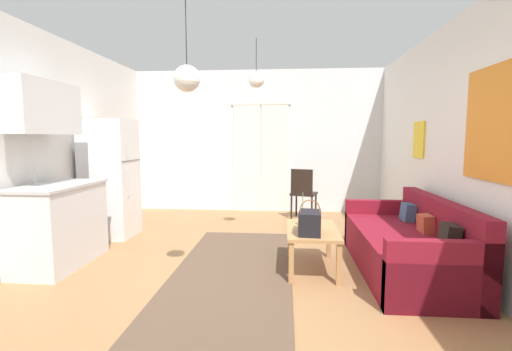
% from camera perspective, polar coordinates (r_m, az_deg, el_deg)
% --- Properties ---
extents(ground_plane, '(5.32, 7.75, 0.10)m').
position_cam_1_polar(ground_plane, '(3.66, -4.51, -17.77)').
color(ground_plane, '#996D44').
extents(wall_back, '(4.92, 0.13, 2.72)m').
position_cam_1_polar(wall_back, '(6.95, 0.22, 5.40)').
color(wall_back, silver).
rests_on(wall_back, ground_plane).
extents(wall_right, '(0.12, 7.35, 2.72)m').
position_cam_1_polar(wall_right, '(3.80, 34.15, 3.99)').
color(wall_right, white).
rests_on(wall_right, ground_plane).
extents(area_rug, '(1.25, 3.27, 0.01)m').
position_cam_1_polar(area_rug, '(3.85, -3.90, -15.67)').
color(area_rug, brown).
rests_on(area_rug, ground_plane).
extents(couch, '(0.89, 1.96, 0.79)m').
position_cam_1_polar(couch, '(4.19, 23.51, -10.55)').
color(couch, maroon).
rests_on(couch, ground_plane).
extents(coffee_table, '(0.54, 0.89, 0.45)m').
position_cam_1_polar(coffee_table, '(3.94, 9.00, -9.28)').
color(coffee_table, '#B27F4C').
rests_on(coffee_table, ground_plane).
extents(bamboo_vase, '(0.07, 0.07, 0.38)m').
position_cam_1_polar(bamboo_vase, '(4.02, 7.47, -6.83)').
color(bamboo_vase, '#47704C').
rests_on(bamboo_vase, coffee_table).
extents(handbag, '(0.25, 0.35, 0.36)m').
position_cam_1_polar(handbag, '(3.69, 8.63, -7.44)').
color(handbag, black).
rests_on(handbag, coffee_table).
extents(refrigerator, '(0.67, 0.63, 1.69)m').
position_cam_1_polar(refrigerator, '(5.56, -22.32, -0.42)').
color(refrigerator, white).
rests_on(refrigerator, ground_plane).
extents(kitchen_counter, '(0.59, 1.11, 2.04)m').
position_cam_1_polar(kitchen_counter, '(4.54, -29.52, -3.03)').
color(kitchen_counter, silver).
rests_on(kitchen_counter, ground_plane).
extents(accent_chair, '(0.52, 0.50, 0.89)m').
position_cam_1_polar(accent_chair, '(6.28, 7.56, -2.48)').
color(accent_chair, black).
rests_on(accent_chair, ground_plane).
extents(pendant_lamp_near, '(0.22, 0.22, 0.91)m').
position_cam_1_polar(pendant_lamp_near, '(3.15, -11.02, 15.03)').
color(pendant_lamp_near, black).
extents(pendant_lamp_far, '(0.22, 0.22, 0.64)m').
position_cam_1_polar(pendant_lamp_far, '(4.83, 0.03, 15.13)').
color(pendant_lamp_far, black).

